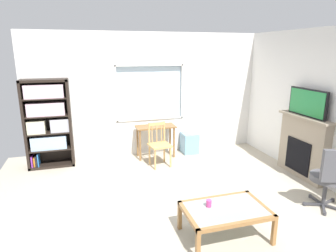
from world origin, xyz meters
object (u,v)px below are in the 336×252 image
Objects in this scene: bookshelf at (47,120)px; coffee_table at (225,212)px; plastic_drawer_unit at (189,143)px; fireplace at (303,146)px; tv at (308,103)px; wooden_chair at (159,144)px; desk_under_window at (156,132)px; sippy_cup at (209,203)px; office_chair at (330,176)px.

bookshelf is 1.70× the size of coffee_table.
fireplace reaches higher than plastic_drawer_unit.
plastic_drawer_unit is 2.45m from fireplace.
tv is at bearing -22.28° from bookshelf.
fireplace reaches higher than wooden_chair.
sippy_cup is (-0.04, -2.98, -0.13)m from desk_under_window.
plastic_drawer_unit is at bearing 73.91° from sippy_cup.
wooden_chair is 1.07m from plastic_drawer_unit.
bookshelf is 5.15m from office_chair.
bookshelf is at bearing 177.26° from desk_under_window.
bookshelf reaches higher than fireplace.
coffee_table is at bearing -102.34° from plastic_drawer_unit.
coffee_table is (0.14, -3.09, -0.23)m from desk_under_window.
office_chair reaches higher than desk_under_window.
bookshelf is 2.26m from desk_under_window.
coffee_table is at bearing -53.50° from bookshelf.
desk_under_window is 0.72× the size of fireplace.
tv reaches higher than fireplace.
bookshelf reaches higher than plastic_drawer_unit.
coffee_table is at bearing -149.97° from tv.
sippy_cup is at bearing -153.98° from fireplace.
wooden_chair is 0.90× the size of office_chair.
coffee_table is (0.20, -2.57, -0.11)m from wooden_chair.
tv is 1.51m from office_chair.
bookshelf is 3.83× the size of plastic_drawer_unit.
sippy_cup is at bearing 151.82° from coffee_table.
sippy_cup is (-1.97, -0.07, -0.10)m from office_chair.
fireplace is 2.74m from sippy_cup.
bookshelf is 2.07× the size of desk_under_window.
wooden_chair is at bearing -95.91° from desk_under_window.
tv is 0.84× the size of coffee_table.
bookshelf reaches higher than desk_under_window.
wooden_chair is at bearing 90.20° from sippy_cup.
plastic_drawer_unit is 3.17m from sippy_cup.
office_chair is 11.11× the size of sippy_cup.
plastic_drawer_unit is 0.53× the size of tv.
bookshelf is 3.82m from sippy_cup.
plastic_drawer_unit is 3.21m from coffee_table.
office_chair reaches higher than sippy_cup.
wooden_chair is 10.00× the size of sippy_cup.
desk_under_window is (2.22, -0.11, -0.40)m from bookshelf.
fireplace is 13.44× the size of sippy_cup.
office_chair reaches higher than wooden_chair.
tv is at bearing 67.65° from office_chair.
plastic_drawer_unit is 2.69m from tv.
wooden_chair reaches higher than sippy_cup.
wooden_chair is 3.12m from office_chair.
plastic_drawer_unit is (0.88, 0.56, -0.23)m from wooden_chair.
wooden_chair is 2.58m from coffee_table.
bookshelf is 1.80× the size of office_chair.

